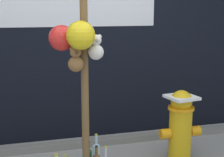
% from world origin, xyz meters
% --- Properties ---
extents(curb_strip, '(8.00, 0.12, 0.08)m').
position_xyz_m(curb_strip, '(0.00, 1.28, 0.04)').
color(curb_strip, slate).
rests_on(curb_strip, ground_plane).
extents(memorial_post, '(0.63, 0.48, 2.60)m').
position_xyz_m(memorial_post, '(-0.20, 0.39, 1.57)').
color(memorial_post, brown).
rests_on(memorial_post, ground_plane).
extents(fire_hydrant, '(0.48, 0.35, 0.81)m').
position_xyz_m(fire_hydrant, '(0.96, 0.62, 0.42)').
color(fire_hydrant, gold).
rests_on(fire_hydrant, ground_plane).
extents(bottle_5, '(0.07, 0.07, 0.40)m').
position_xyz_m(bottle_5, '(0.00, 0.61, 0.15)').
color(bottle_5, '#B2DBEA').
rests_on(bottle_5, ground_plane).
extents(bottle_6, '(0.06, 0.06, 0.30)m').
position_xyz_m(bottle_6, '(-0.06, 0.70, 0.12)').
color(bottle_6, '#337038').
rests_on(bottle_6, ground_plane).
extents(litter_3, '(0.08, 0.08, 0.01)m').
position_xyz_m(litter_3, '(1.44, 1.24, 0.00)').
color(litter_3, '#8C99B2').
rests_on(litter_3, ground_plane).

